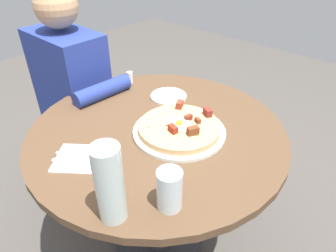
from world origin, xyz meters
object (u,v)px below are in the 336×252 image
bread_plate (169,96)px  water_glass (169,190)px  water_bottle (109,184)px  pizza_plate (179,131)px  breakfast_pizza (180,127)px  person_seated (77,113)px  knife (80,161)px  dining_table (158,163)px  fork (83,154)px  salt_shaker (130,77)px

bread_plate → water_glass: size_ratio=1.30×
water_bottle → pizza_plate: bearing=-73.9°
breakfast_pizza → bread_plate: bearing=-39.3°
person_seated → knife: bearing=149.7°
person_seated → bread_plate: bearing=-160.6°
dining_table → person_seated: person_seated is taller
breakfast_pizza → dining_table: bearing=24.5°
breakfast_pizza → water_glass: 0.34m
bread_plate → knife: 0.51m
person_seated → water_glass: (-0.89, 0.27, 0.26)m
person_seated → pizza_plate: person_seated is taller
bread_plate → knife: bearing=98.9°
water_bottle → knife: bearing=-14.4°
person_seated → bread_plate: 0.56m
fork → breakfast_pizza: bearing=-155.0°
pizza_plate → fork: 0.34m
pizza_plate → breakfast_pizza: breakfast_pizza is taller
knife → water_glass: bearing=151.2°
breakfast_pizza → water_bottle: (-0.11, 0.40, 0.09)m
water_glass → bread_plate: bearing=-47.8°
pizza_plate → bread_plate: (0.21, -0.17, -0.00)m
salt_shaker → pizza_plate: bearing=160.3°
pizza_plate → dining_table: bearing=23.5°
water_glass → water_bottle: (0.09, 0.12, 0.05)m
dining_table → water_bottle: bearing=118.0°
knife → salt_shaker: bearing=-96.7°
water_bottle → salt_shaker: size_ratio=4.21×
pizza_plate → bread_plate: 0.27m
breakfast_pizza → knife: (0.13, 0.34, -0.02)m
dining_table → pizza_plate: 0.19m
person_seated → water_bottle: size_ratio=5.08×
water_bottle → salt_shaker: (0.55, -0.55, -0.09)m
pizza_plate → breakfast_pizza: bearing=-107.3°
dining_table → bread_plate: 0.30m
person_seated → water_bottle: (-0.81, 0.39, 0.31)m
person_seated → fork: size_ratio=6.31×
breakfast_pizza → water_glass: (-0.20, 0.28, 0.04)m
fork → knife: size_ratio=1.00×
pizza_plate → salt_shaker: bearing=-19.7°
bread_plate → fork: (-0.06, 0.48, 0.00)m
person_seated → water_bottle: bearing=154.1°
bread_plate → knife: bread_plate is taller
knife → salt_shaker: 0.58m
pizza_plate → water_bottle: (-0.11, 0.40, 0.11)m
bread_plate → fork: size_ratio=0.86×
bread_plate → water_bottle: (-0.32, 0.57, 0.11)m
pizza_plate → water_glass: water_glass is taller
salt_shaker → water_bottle: bearing=134.9°
water_glass → pizza_plate: bearing=-54.1°
person_seated → water_bottle: 0.95m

